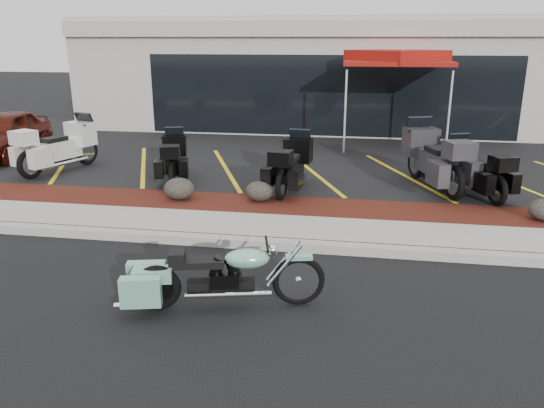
% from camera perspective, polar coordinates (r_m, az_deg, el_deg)
% --- Properties ---
extents(ground, '(90.00, 90.00, 0.00)m').
position_cam_1_polar(ground, '(7.87, 0.65, -7.31)').
color(ground, black).
rests_on(ground, ground).
extents(curb, '(24.00, 0.25, 0.15)m').
position_cam_1_polar(curb, '(8.66, 1.57, -4.40)').
color(curb, gray).
rests_on(curb, ground).
extents(sidewalk, '(24.00, 1.20, 0.15)m').
position_cam_1_polar(sidewalk, '(9.30, 2.16, -2.83)').
color(sidewalk, gray).
rests_on(sidewalk, ground).
extents(mulch_bed, '(24.00, 1.20, 0.16)m').
position_cam_1_polar(mulch_bed, '(10.43, 3.01, -0.56)').
color(mulch_bed, '#34140C').
rests_on(mulch_bed, ground).
extents(upper_lot, '(26.00, 9.60, 0.15)m').
position_cam_1_polar(upper_lot, '(15.64, 5.27, 5.43)').
color(upper_lot, black).
rests_on(upper_lot, ground).
extents(dealership_building, '(18.00, 8.16, 4.00)m').
position_cam_1_polar(dealership_building, '(21.60, 6.72, 13.83)').
color(dealership_building, gray).
rests_on(dealership_building, ground).
extents(boulder_left, '(0.63, 0.52, 0.45)m').
position_cam_1_polar(boulder_left, '(10.89, -9.97, 1.63)').
color(boulder_left, black).
rests_on(boulder_left, mulch_bed).
extents(boulder_mid, '(0.57, 0.48, 0.40)m').
position_cam_1_polar(boulder_mid, '(10.63, -1.36, 1.39)').
color(boulder_mid, black).
rests_on(boulder_mid, mulch_bed).
extents(boulder_right, '(0.56, 0.47, 0.40)m').
position_cam_1_polar(boulder_right, '(10.66, 27.24, -0.55)').
color(boulder_right, black).
rests_on(boulder_right, mulch_bed).
extents(hero_cruiser, '(2.61, 1.20, 0.89)m').
position_cam_1_polar(hero_cruiser, '(6.76, 2.88, -7.46)').
color(hero_cruiser, '#6EAC91').
rests_on(hero_cruiser, ground).
extents(touring_white, '(1.62, 2.49, 1.35)m').
position_cam_1_polar(touring_white, '(14.53, -19.44, 6.63)').
color(touring_white, silver).
rests_on(touring_white, upper_lot).
extents(touring_black_front, '(1.24, 2.07, 1.13)m').
position_cam_1_polar(touring_black_front, '(13.10, -10.37, 5.76)').
color(touring_black_front, black).
rests_on(touring_black_front, upper_lot).
extents(touring_black_mid, '(1.05, 2.18, 1.22)m').
position_cam_1_polar(touring_black_mid, '(12.04, 2.97, 5.23)').
color(touring_black_mid, black).
rests_on(touring_black_mid, upper_lot).
extents(touring_grey, '(1.71, 2.67, 1.45)m').
position_cam_1_polar(touring_grey, '(12.75, 15.36, 5.85)').
color(touring_grey, '#333237').
rests_on(touring_grey, upper_lot).
extents(touring_black_rear, '(1.50, 2.18, 1.19)m').
position_cam_1_polar(touring_black_rear, '(12.35, 19.28, 4.51)').
color(touring_black_rear, black).
rests_on(touring_black_rear, upper_lot).
extents(parked_car, '(1.99, 3.85, 1.25)m').
position_cam_1_polar(parked_car, '(16.52, -26.99, 6.74)').
color(parked_car, '#421009').
rests_on(parked_car, upper_lot).
extents(traffic_cone, '(0.35, 0.35, 0.47)m').
position_cam_1_polar(traffic_cone, '(15.76, 2.22, 6.74)').
color(traffic_cone, '#F02D08').
rests_on(traffic_cone, upper_lot).
extents(popup_canopy, '(3.30, 3.30, 2.82)m').
position_cam_1_polar(popup_canopy, '(16.64, 13.28, 14.93)').
color(popup_canopy, silver).
rests_on(popup_canopy, upper_lot).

